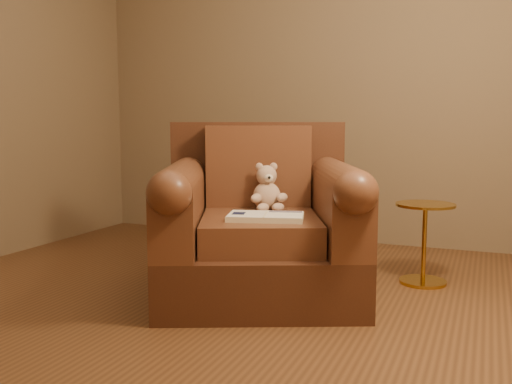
% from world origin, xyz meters
% --- Properties ---
extents(floor, '(4.00, 4.00, 0.00)m').
position_xyz_m(floor, '(0.00, 0.00, 0.00)').
color(floor, brown).
rests_on(floor, ground).
extents(armchair, '(1.45, 1.42, 1.00)m').
position_xyz_m(armchair, '(0.14, 0.35, 0.39)').
color(armchair, '#462517').
rests_on(armchair, floor).
extents(teddy_bear, '(0.22, 0.24, 0.29)m').
position_xyz_m(teddy_bear, '(0.15, 0.46, 0.59)').
color(teddy_bear, tan).
rests_on(teddy_bear, armchair).
extents(guidebook, '(0.46, 0.34, 0.03)m').
position_xyz_m(guidebook, '(0.26, 0.15, 0.50)').
color(guidebook, beige).
rests_on(guidebook, armchair).
extents(side_table, '(0.36, 0.36, 0.51)m').
position_xyz_m(side_table, '(1.02, 0.92, 0.27)').
color(side_table, gold).
rests_on(side_table, floor).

